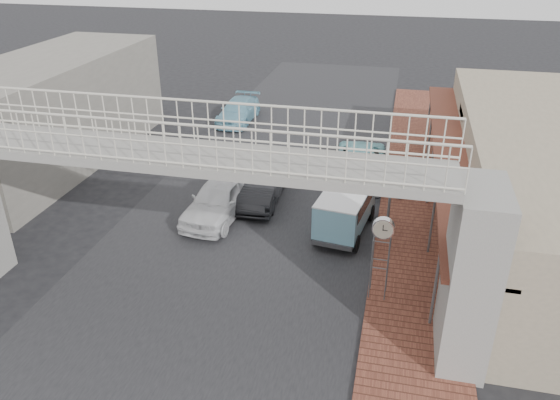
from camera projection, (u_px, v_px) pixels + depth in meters
The scene contains 15 objects.
ground at pixel (234, 246), 19.99m from camera, with size 120.00×120.00×0.00m, color black.
road_strip at pixel (234, 246), 19.99m from camera, with size 10.00×60.00×0.01m, color black.
sidewalk at pixel (416, 225), 21.28m from camera, with size 3.00×40.00×0.10m, color brown.
shophouse_row at pixel (545, 180), 20.38m from camera, with size 7.20×18.00×4.00m.
footbridge at pixel (187, 221), 15.08m from camera, with size 16.40×2.40×6.34m.
building_far_left at pixel (51, 111), 26.29m from camera, with size 5.00×14.00×5.00m, color gray.
white_hatchback at pixel (219, 199), 21.72m from camera, with size 1.84×4.58×1.56m, color silver.
dark_sedan at pixel (262, 183), 23.12m from camera, with size 1.60×4.58×1.51m, color black.
angkot_curb at pixel (360, 158), 25.81m from camera, with size 2.25×4.87×1.35m, color #6BB3BA.
angkot_far at pixel (238, 111), 32.52m from camera, with size 1.82×4.49×1.30m, color #71AEC5.
angkot_van at pixel (345, 207), 20.37m from camera, with size 2.08×3.77×1.76m.
motorcycle_near at pixel (389, 191), 23.02m from camera, with size 0.53×1.52×0.80m, color black.
motorcycle_far at pixel (432, 180), 23.83m from camera, with size 0.44×1.56×0.94m, color black.
street_clock at pixel (383, 232), 16.19m from camera, with size 0.67×0.54×2.73m.
arrow_sign at pixel (412, 180), 19.27m from camera, with size 1.77×1.18×2.92m.
Camera 1 is at (5.46, -16.30, 10.47)m, focal length 35.00 mm.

